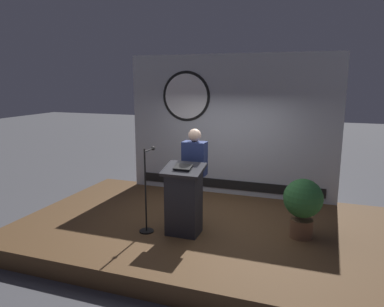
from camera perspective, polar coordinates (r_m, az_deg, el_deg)
ground_plane at (r=6.68m, az=1.66°, el=-13.22°), size 40.00×40.00×0.00m
stage_platform at (r=6.61m, az=1.67°, el=-12.04°), size 6.40×4.00×0.30m
banner_display at (r=7.91m, az=5.71°, el=4.31°), size 4.52×0.12×3.01m
podium at (r=5.96m, az=-1.30°, el=-7.31°), size 0.64×0.50×1.17m
speaker_person at (r=6.30m, az=0.41°, el=-3.52°), size 0.40×0.26×1.68m
microphone_stand at (r=6.13m, az=-7.02°, el=-7.69°), size 0.24×0.47×1.41m
potted_plant at (r=6.08m, az=16.89°, el=-7.34°), size 0.62×0.62×0.96m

